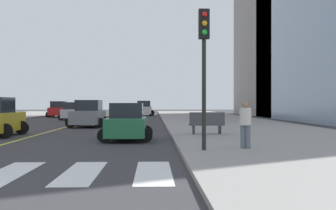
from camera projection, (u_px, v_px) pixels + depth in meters
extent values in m
cube|color=gray|center=(250.00, 130.00, 27.64)|extent=(10.00, 120.00, 0.15)
cube|color=silver|center=(9.00, 173.00, 11.33)|extent=(0.90, 4.00, 0.01)
cube|color=silver|center=(82.00, 173.00, 11.39)|extent=(0.90, 4.00, 0.01)
cube|color=silver|center=(154.00, 172.00, 11.45)|extent=(0.90, 4.00, 0.01)
cube|color=yellow|center=(92.00, 120.00, 47.22)|extent=(0.16, 80.00, 0.01)
cube|color=gray|center=(313.00, 7.00, 63.70)|extent=(18.00, 24.00, 30.29)
cube|color=#236B42|center=(127.00, 127.00, 21.19)|extent=(1.77, 3.91, 0.84)
cube|color=#1E2328|center=(127.00, 110.00, 21.42)|extent=(1.49, 1.95, 0.71)
cylinder|color=black|center=(104.00, 136.00, 19.95)|extent=(0.63, 0.21, 0.63)
cylinder|color=black|center=(145.00, 135.00, 20.01)|extent=(0.63, 0.21, 0.63)
cylinder|color=black|center=(110.00, 132.00, 22.37)|extent=(0.63, 0.21, 0.63)
cylinder|color=black|center=(146.00, 132.00, 22.43)|extent=(0.63, 0.21, 0.63)
cube|color=silver|center=(144.00, 110.00, 62.00)|extent=(2.13, 4.58, 0.97)
cube|color=#1E2328|center=(144.00, 104.00, 62.27)|extent=(1.77, 2.30, 0.82)
cylinder|color=black|center=(136.00, 113.00, 60.58)|extent=(0.74, 0.25, 0.74)
cylinder|color=black|center=(151.00, 113.00, 60.62)|extent=(0.74, 0.25, 0.74)
cylinder|color=black|center=(137.00, 113.00, 63.40)|extent=(0.74, 0.25, 0.74)
cylinder|color=black|center=(152.00, 113.00, 63.43)|extent=(0.74, 0.25, 0.74)
cube|color=slate|center=(88.00, 117.00, 32.94)|extent=(2.13, 4.44, 0.94)
cube|color=#1E2328|center=(89.00, 105.00, 33.19)|extent=(1.74, 2.24, 0.79)
cylinder|color=black|center=(70.00, 123.00, 31.59)|extent=(0.72, 0.25, 0.71)
cylinder|color=black|center=(99.00, 123.00, 31.58)|extent=(0.72, 0.25, 0.71)
cylinder|color=black|center=(78.00, 121.00, 34.29)|extent=(0.72, 0.25, 0.71)
cylinder|color=black|center=(105.00, 121.00, 34.29)|extent=(0.72, 0.25, 0.71)
cube|color=#B7B7BC|center=(73.00, 113.00, 46.59)|extent=(1.93, 4.10, 0.87)
cube|color=#1E2328|center=(72.00, 106.00, 46.35)|extent=(1.59, 2.06, 0.73)
cylinder|color=black|center=(83.00, 116.00, 47.90)|extent=(0.66, 0.23, 0.66)
cylinder|color=black|center=(65.00, 116.00, 47.80)|extent=(0.66, 0.23, 0.66)
cylinder|color=black|center=(80.00, 117.00, 45.39)|extent=(0.66, 0.23, 0.66)
cylinder|color=black|center=(61.00, 117.00, 45.29)|extent=(0.66, 0.23, 0.66)
cube|color=red|center=(59.00, 111.00, 55.83)|extent=(2.09, 4.40, 0.93)
cube|color=#1E2328|center=(59.00, 104.00, 55.56)|extent=(1.72, 2.22, 0.79)
cylinder|color=black|center=(69.00, 114.00, 57.23)|extent=(0.71, 0.25, 0.70)
cylinder|color=black|center=(53.00, 114.00, 57.11)|extent=(0.71, 0.25, 0.70)
cylinder|color=black|center=(65.00, 114.00, 54.54)|extent=(0.71, 0.25, 0.70)
cylinder|color=black|center=(48.00, 114.00, 54.42)|extent=(0.71, 0.25, 0.70)
cylinder|color=black|center=(22.00, 128.00, 25.23)|extent=(0.74, 0.24, 0.74)
cylinder|color=black|center=(5.00, 131.00, 22.40)|extent=(0.74, 0.24, 0.74)
cylinder|color=black|center=(204.00, 94.00, 15.41)|extent=(0.14, 0.14, 3.77)
cube|color=black|center=(204.00, 24.00, 15.40)|extent=(0.36, 0.28, 1.00)
sphere|color=red|center=(205.00, 14.00, 15.22)|extent=(0.18, 0.18, 0.18)
sphere|color=orange|center=(205.00, 23.00, 15.23)|extent=(0.18, 0.18, 0.18)
sphere|color=green|center=(205.00, 32.00, 15.23)|extent=(0.18, 0.18, 0.18)
cube|color=#47474C|center=(207.00, 125.00, 23.36)|extent=(1.81, 0.58, 0.08)
cube|color=#47474C|center=(207.00, 118.00, 23.11)|extent=(1.80, 0.08, 0.60)
cube|color=#2D2D33|center=(193.00, 130.00, 23.34)|extent=(0.10, 0.48, 0.44)
cube|color=#2D2D33|center=(220.00, 130.00, 23.37)|extent=(0.10, 0.48, 0.44)
cylinder|color=slate|center=(243.00, 137.00, 16.01)|extent=(0.19, 0.19, 0.82)
cylinder|color=slate|center=(248.00, 137.00, 15.96)|extent=(0.19, 0.19, 0.82)
cylinder|color=beige|center=(245.00, 116.00, 15.98)|extent=(0.41, 0.41, 0.61)
sphere|color=#936B4C|center=(245.00, 105.00, 15.98)|extent=(0.22, 0.22, 0.22)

